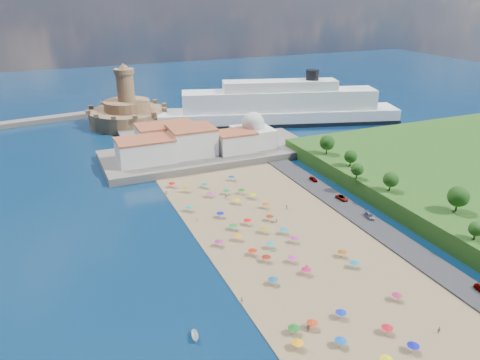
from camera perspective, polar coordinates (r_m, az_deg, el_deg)
name	(u,v)px	position (r m, az deg, el deg)	size (l,w,h in m)	color
ground	(261,237)	(137.81, 2.61, -6.97)	(700.00, 700.00, 0.00)	#071938
terrace	(209,153)	(202.53, -3.83, 3.29)	(90.00, 36.00, 3.00)	#59544C
jetty	(141,138)	(229.43, -12.01, 5.07)	(18.00, 70.00, 2.40)	#59544C
waterfront_buildings	(178,142)	(197.41, -7.51, 4.59)	(57.00, 29.00, 11.00)	silver
domed_building	(253,132)	(205.67, 1.58, 5.82)	(16.00, 16.00, 15.00)	silver
fortress	(128,112)	(256.49, -13.54, 8.02)	(40.00, 40.00, 32.40)	#9B764D
cruise_ship	(279,108)	(252.19, 4.84, 8.71)	(128.89, 54.93, 28.11)	black
beach_parasols	(270,243)	(130.60, 3.66, -7.69)	(32.39, 113.48, 2.20)	gray
beachgoers	(264,238)	(134.84, 2.98, -7.13)	(35.23, 99.14, 1.89)	tan
parked_cars	(366,214)	(153.42, 15.16, -3.99)	(2.78, 79.64, 1.45)	gray
hillside_trees	(405,183)	(157.60, 19.51, -0.32)	(16.58, 107.90, 8.09)	#382314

